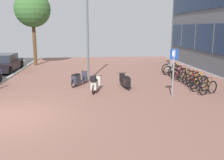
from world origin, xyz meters
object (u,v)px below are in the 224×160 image
Objects in this scene: bicycle_rack_09 at (170,70)px; street_tree at (33,10)px; bicycle_rack_03 at (194,80)px; bicycle_rack_10 at (170,68)px; bicycle_rack_05 at (186,76)px; scooter_far at (78,79)px; bicycle_rack_04 at (190,78)px; parked_car_far at (6,63)px; bicycle_rack_01 at (200,85)px; parking_sign at (173,68)px; bicycle_rack_07 at (178,73)px; bicycle_rack_08 at (176,71)px; scooter_mid at (95,84)px; bicycle_rack_06 at (179,74)px; scooter_near at (126,81)px; bicycle_rack_00 at (208,88)px; bicycle_rack_02 at (199,82)px; lamp_post at (87,24)px.

bicycle_rack_09 is 13.02m from street_tree.
bicycle_rack_03 is 4.39m from bicycle_rack_10.
bicycle_rack_05 is 6.83m from scooter_far.
bicycle_rack_04 is 13.93m from parked_car_far.
bicycle_rack_01 is at bearing -16.38° from scooter_far.
parking_sign is at bearing -32.78° from scooter_far.
bicycle_rack_07 is 0.19× the size of street_tree.
street_tree is at bearing 61.23° from parked_car_far.
bicycle_rack_08 reaches higher than scooter_mid.
bicycle_rack_07 is 0.93× the size of bicycle_rack_08.
bicycle_rack_01 is 1.04× the size of bicycle_rack_07.
bicycle_rack_04 is 0.86× the size of bicycle_rack_10.
bicycle_rack_07 is (0.18, 0.63, -0.02)m from bicycle_rack_06.
parking_sign is (-2.12, -2.96, 1.14)m from bicycle_rack_04.
street_tree reaches higher than scooter_far.
bicycle_rack_04 is 0.67× the size of scooter_near.
bicycle_rack_03 reaches higher than scooter_far.
bicycle_rack_07 is 0.51× the size of parking_sign.
bicycle_rack_04 is 6.81m from scooter_far.
parked_car_far reaches higher than bicycle_rack_00.
bicycle_rack_02 is 4.39m from bicycle_rack_09.
bicycle_rack_06 is (-0.05, 3.13, 0.03)m from bicycle_rack_01.
bicycle_rack_02 is 2.52m from bicycle_rack_06.
scooter_far is at bearing -110.39° from lamp_post.
bicycle_rack_06 is 2.52m from bicycle_rack_10.
bicycle_rack_04 is at bearing -39.39° from street_tree.
bicycle_rack_07 is (0.14, 3.76, 0.01)m from bicycle_rack_01.
parked_car_far is (-5.82, 5.80, 0.23)m from scooter_far.
bicycle_rack_03 is 1.25m from bicycle_rack_05.
bicycle_rack_00 is 0.88× the size of bicycle_rack_10.
parked_car_far is (-12.38, 4.61, 0.27)m from bicycle_rack_06.
street_tree reaches higher than bicycle_rack_07.
parking_sign is at bearing -141.09° from bicycle_rack_02.
bicycle_rack_08 is 7.00m from lamp_post.
parked_car_far reaches higher than bicycle_rack_09.
parked_car_far is (-12.63, 5.86, 0.30)m from bicycle_rack_04.
parked_car_far is (-12.60, 3.35, 0.28)m from bicycle_rack_08.
bicycle_rack_07 is at bearing -33.13° from street_tree.
bicycle_rack_01 is 7.72m from lamp_post.
scooter_mid is at bearing 171.19° from bicycle_rack_00.
bicycle_rack_00 is 0.98× the size of bicycle_rack_06.
bicycle_rack_06 is at bearing 97.10° from bicycle_rack_03.
bicycle_rack_00 is 3.77m from bicycle_rack_06.
scooter_mid is at bearing 177.25° from bicycle_rack_01.
scooter_far is (-6.61, 1.94, 0.07)m from bicycle_rack_01.
street_tree is at bearing 140.61° from bicycle_rack_04.
bicycle_rack_03 is at bearing 47.89° from parking_sign.
bicycle_rack_00 is 0.91× the size of bicycle_rack_02.
parked_car_far is 0.68× the size of street_tree.
street_tree reaches higher than bicycle_rack_10.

